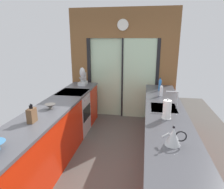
# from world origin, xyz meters

# --- Properties ---
(ground_plane) EXTENTS (5.04, 7.60, 0.02)m
(ground_plane) POSITION_xyz_m (0.00, 0.60, -0.01)
(ground_plane) COLOR #4C4742
(back_wall_unit) EXTENTS (2.64, 0.12, 2.70)m
(back_wall_unit) POSITION_xyz_m (0.00, 2.40, 1.52)
(back_wall_unit) COLOR brown
(back_wall_unit) RESTS_ON ground_plane
(left_counter_run) EXTENTS (0.62, 3.80, 0.92)m
(left_counter_run) POSITION_xyz_m (-0.91, 0.13, 0.47)
(left_counter_run) COLOR red
(left_counter_run) RESTS_ON ground_plane
(right_counter_run) EXTENTS (0.62, 3.80, 0.92)m
(right_counter_run) POSITION_xyz_m (0.91, 0.30, 0.46)
(right_counter_run) COLOR red
(right_counter_run) RESTS_ON ground_plane
(sink_faucet) EXTENTS (0.19, 0.02, 0.28)m
(sink_faucet) POSITION_xyz_m (1.06, 0.55, 1.11)
(sink_faucet) COLOR #B7BABC
(sink_faucet) RESTS_ON right_counter_run
(oven_range) EXTENTS (0.60, 0.60, 0.92)m
(oven_range) POSITION_xyz_m (-0.91, 1.25, 0.46)
(oven_range) COLOR #B7BABC
(oven_range) RESTS_ON ground_plane
(mixing_bowl_far) EXTENTS (0.17, 0.17, 0.08)m
(mixing_bowl_far) POSITION_xyz_m (-0.89, 0.19, 0.96)
(mixing_bowl_far) COLOR #514C47
(mixing_bowl_far) RESTS_ON left_counter_run
(knife_block) EXTENTS (0.08, 0.14, 0.26)m
(knife_block) POSITION_xyz_m (-0.89, -0.35, 1.02)
(knife_block) COLOR brown
(knife_block) RESTS_ON left_counter_run
(stand_mixer) EXTENTS (0.17, 0.27, 0.42)m
(stand_mixer) POSITION_xyz_m (-0.89, 1.91, 1.08)
(stand_mixer) COLOR #B7BABC
(stand_mixer) RESTS_ON left_counter_run
(kettle) EXTENTS (0.25, 0.17, 0.22)m
(kettle) POSITION_xyz_m (0.89, -0.65, 1.02)
(kettle) COLOR #B7BABC
(kettle) RESTS_ON right_counter_run
(soap_bottle_near) EXTENTS (0.06, 0.06, 0.24)m
(soap_bottle_near) POSITION_xyz_m (0.89, 1.24, 1.02)
(soap_bottle_near) COLOR silver
(soap_bottle_near) RESTS_ON right_counter_run
(soap_bottle_far) EXTENTS (0.06, 0.06, 0.27)m
(soap_bottle_far) POSITION_xyz_m (0.89, 1.69, 1.04)
(soap_bottle_far) COLOR #286BB7
(soap_bottle_far) RESTS_ON right_counter_run
(paper_towel_roll) EXTENTS (0.13, 0.13, 0.30)m
(paper_towel_roll) POSITION_xyz_m (0.89, 0.07, 1.05)
(paper_towel_roll) COLOR #B7BABC
(paper_towel_roll) RESTS_ON right_counter_run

